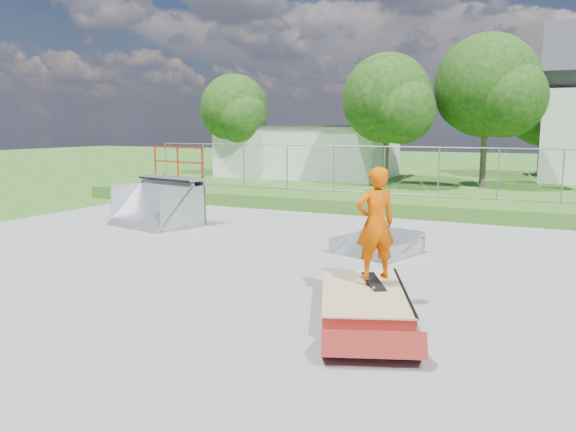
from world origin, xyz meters
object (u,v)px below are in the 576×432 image
object	(u,v)px
quarter_pipe	(154,187)
skater	(375,228)
flat_bank_ramp	(376,244)
grind_box	(363,302)

from	to	relation	value
quarter_pipe	skater	world-z (taller)	quarter_pipe
quarter_pipe	flat_bank_ramp	world-z (taller)	quarter_pipe
skater	quarter_pipe	bearing A→B (deg)	-69.99
flat_bank_ramp	skater	world-z (taller)	skater
quarter_pipe	flat_bank_ramp	size ratio (longest dim) A/B	1.39
quarter_pipe	flat_bank_ramp	distance (m)	7.37
grind_box	skater	bearing A→B (deg)	56.47
quarter_pipe	skater	distance (m)	9.65
flat_bank_ramp	skater	xyz separation A→B (m)	(1.10, -3.93, 1.12)
grind_box	quarter_pipe	xyz separation A→B (m)	(-8.27, 5.18, 0.99)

